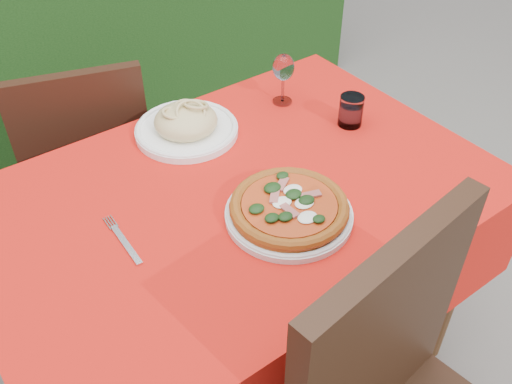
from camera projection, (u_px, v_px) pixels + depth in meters
ground at (242, 363)px, 1.88m from camera, size 60.00×60.00×0.00m
dining_table at (239, 234)px, 1.50m from camera, size 1.26×0.86×0.75m
chair_far at (90, 161)px, 1.89m from camera, size 0.50×0.50×0.88m
pizza_plate at (289, 209)px, 1.31m from camera, size 0.35×0.35×0.06m
pasta_plate at (186, 125)px, 1.57m from camera, size 0.28×0.28×0.08m
water_glass at (351, 112)px, 1.59m from camera, size 0.07×0.07×0.09m
wine_glass at (283, 69)px, 1.64m from camera, size 0.06×0.06×0.16m
fork at (126, 245)px, 1.25m from camera, size 0.03×0.19×0.01m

